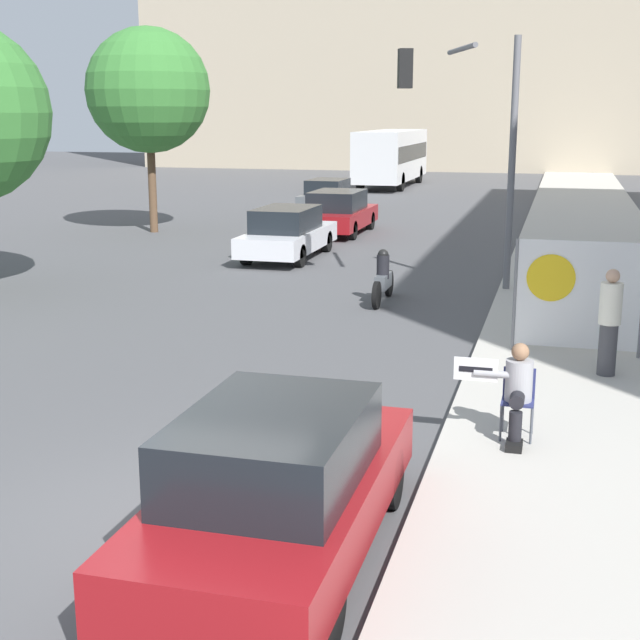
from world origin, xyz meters
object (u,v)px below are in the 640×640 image
object	(u,v)px
seated_protester	(516,389)
street_tree_midblock	(148,91)
traffic_light_pole	(473,122)
car_on_road_midblock	(338,212)
parked_car_curbside	(278,485)
protest_banner	(577,295)
car_on_road_nearest	(288,233)
city_bus_on_road	(392,154)
car_on_road_distant	(328,195)
jogger_on_sidewalk	(609,322)
motorcycle_on_road	(383,279)

from	to	relation	value
seated_protester	street_tree_midblock	xyz separation A→B (m)	(-13.55, 18.03, 4.08)
seated_protester	traffic_light_pole	size ratio (longest dim) A/B	0.22
seated_protester	car_on_road_midblock	xyz separation A→B (m)	(-7.13, 19.28, -0.04)
parked_car_curbside	protest_banner	bearing A→B (deg)	70.99
parked_car_curbside	street_tree_midblock	world-z (taller)	street_tree_midblock
seated_protester	car_on_road_nearest	world-z (taller)	car_on_road_nearest
seated_protester	city_bus_on_road	distance (m)	41.06
car_on_road_distant	traffic_light_pole	bearing A→B (deg)	-65.32
jogger_on_sidewalk	car_on_road_nearest	xyz separation A→B (m)	(-8.45, 10.42, -0.25)
jogger_on_sidewalk	street_tree_midblock	xyz separation A→B (m)	(-14.77, 14.77, 3.89)
traffic_light_pole	city_bus_on_road	xyz separation A→B (m)	(-7.56, 30.32, -2.11)
seated_protester	street_tree_midblock	bearing A→B (deg)	122.19
protest_banner	street_tree_midblock	xyz separation A→B (m)	(-14.29, 13.60, 3.72)
protest_banner	motorcycle_on_road	world-z (taller)	protest_banner
car_on_road_distant	street_tree_midblock	xyz separation A→B (m)	(-4.15, -8.56, 4.19)
jogger_on_sidewalk	seated_protester	bearing A→B (deg)	98.22
traffic_light_pole	street_tree_midblock	world-z (taller)	street_tree_midblock
protest_banner	car_on_road_nearest	bearing A→B (deg)	130.75
protest_banner	motorcycle_on_road	bearing A→B (deg)	136.35
traffic_light_pole	street_tree_midblock	size ratio (longest dim) A/B	0.81
traffic_light_pole	car_on_road_distant	bearing A→B (deg)	114.68
car_on_road_nearest	city_bus_on_road	bearing A→B (deg)	94.26
parked_car_curbside	motorcycle_on_road	world-z (taller)	parked_car_curbside
motorcycle_on_road	city_bus_on_road	bearing A→B (deg)	100.46
car_on_road_nearest	car_on_road_midblock	bearing A→B (deg)	88.97
street_tree_midblock	motorcycle_on_road	bearing A→B (deg)	-43.56
seated_protester	city_bus_on_road	world-z (taller)	city_bus_on_road
protest_banner	car_on_road_midblock	xyz separation A→B (m)	(-7.86, 14.85, -0.40)
parked_car_curbside	car_on_road_nearest	xyz separation A→B (m)	(-5.24, 17.15, -0.01)
traffic_light_pole	car_on_road_midblock	distance (m)	11.50
parked_car_curbside	car_on_road_distant	xyz separation A→B (m)	(-7.41, 30.06, -0.06)
car_on_road_nearest	parked_car_curbside	bearing A→B (deg)	-73.00
street_tree_midblock	traffic_light_pole	bearing A→B (deg)	-34.97
seated_protester	motorcycle_on_road	distance (m)	8.97
parked_car_curbside	street_tree_midblock	xyz separation A→B (m)	(-11.56, 21.50, 4.13)
car_on_road_distant	city_bus_on_road	distance (m)	13.47
car_on_road_distant	city_bus_on_road	world-z (taller)	city_bus_on_road
jogger_on_sidewalk	traffic_light_pole	bearing A→B (deg)	-37.23
motorcycle_on_road	traffic_light_pole	bearing A→B (deg)	38.76
car_on_road_distant	street_tree_midblock	world-z (taller)	street_tree_midblock
parked_car_curbside	car_on_road_nearest	distance (m)	17.93
traffic_light_pole	city_bus_on_road	bearing A→B (deg)	104.00
seated_protester	traffic_light_pole	bearing A→B (deg)	94.81
seated_protester	jogger_on_sidewalk	xyz separation A→B (m)	(1.23, 3.25, 0.19)
parked_car_curbside	street_tree_midblock	distance (m)	24.76
jogger_on_sidewalk	city_bus_on_road	bearing A→B (deg)	-45.33
car_on_road_distant	motorcycle_on_road	xyz separation A→B (m)	(6.06, -18.27, -0.16)
traffic_light_pole	car_on_road_distant	xyz separation A→B (m)	(-7.77, 16.90, -3.25)
car_on_road_midblock	street_tree_midblock	xyz separation A→B (m)	(-6.42, -1.25, 4.13)
jogger_on_sidewalk	parked_car_curbside	distance (m)	7.46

